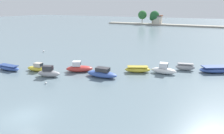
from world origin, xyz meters
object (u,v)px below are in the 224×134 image
(moored_boat_4, at_px, (102,73))
(moored_boat_7, at_px, (185,67))
(moored_boat_0, at_px, (9,68))
(mooring_buoy_1, at_px, (44,51))
(moored_boat_6, at_px, (164,70))
(moored_boat_5, at_px, (138,69))
(mooring_buoy_0, at_px, (46,83))
(moored_boat_2, at_px, (49,73))
(moored_boat_8, at_px, (215,69))
(moored_boat_1, at_px, (37,68))
(moored_boat_3, at_px, (79,68))

(moored_boat_4, height_order, moored_boat_7, moored_boat_4)
(moored_boat_0, bearing_deg, moored_boat_7, 24.39)
(moored_boat_7, xyz_separation_m, mooring_buoy_1, (-33.12, -0.60, -0.38))
(moored_boat_6, bearing_deg, mooring_buoy_1, 169.36)
(moored_boat_0, distance_m, moored_boat_5, 22.70)
(mooring_buoy_0, bearing_deg, moored_boat_6, 40.62)
(moored_boat_2, height_order, moored_boat_8, moored_boat_2)
(moored_boat_1, height_order, moored_boat_5, moored_boat_1)
(moored_boat_2, xyz_separation_m, moored_boat_3, (2.81, 4.33, -0.04))
(moored_boat_6, distance_m, mooring_buoy_1, 30.30)
(moored_boat_8, bearing_deg, moored_boat_6, -178.83)
(moored_boat_0, xyz_separation_m, mooring_buoy_1, (-5.24, 13.44, -0.24))
(moored_boat_1, bearing_deg, moored_boat_2, -23.46)
(moored_boat_5, bearing_deg, mooring_buoy_1, 145.65)
(moored_boat_5, distance_m, mooring_buoy_0, 15.00)
(moored_boat_1, height_order, mooring_buoy_0, moored_boat_1)
(moored_boat_0, xyz_separation_m, mooring_buoy_0, (10.59, -1.85, -0.31))
(moored_boat_2, relative_size, moored_boat_6, 0.93)
(moored_boat_7, height_order, moored_boat_8, moored_boat_7)
(moored_boat_2, xyz_separation_m, moored_boat_8, (23.80, 14.36, -0.16))
(moored_boat_0, distance_m, moored_boat_1, 5.17)
(moored_boat_5, bearing_deg, moored_boat_0, 178.81)
(moored_boat_3, height_order, moored_boat_6, moored_boat_6)
(moored_boat_6, xyz_separation_m, mooring_buoy_0, (-14.32, -12.28, -0.55))
(moored_boat_2, height_order, mooring_buoy_0, moored_boat_2)
(moored_boat_6, bearing_deg, moored_boat_8, 25.94)
(moored_boat_3, height_order, mooring_buoy_1, moored_boat_3)
(moored_boat_0, height_order, moored_boat_1, moored_boat_1)
(moored_boat_6, bearing_deg, mooring_buoy_0, -144.31)
(moored_boat_0, relative_size, moored_boat_1, 1.33)
(moored_boat_8, distance_m, mooring_buoy_1, 37.87)
(moored_boat_0, height_order, moored_boat_5, moored_boat_5)
(moored_boat_2, distance_m, moored_boat_5, 14.69)
(moored_boat_1, bearing_deg, moored_boat_3, 18.11)
(mooring_buoy_0, distance_m, mooring_buoy_1, 22.01)
(moored_boat_4, relative_size, mooring_buoy_0, 18.84)
(moored_boat_7, bearing_deg, moored_boat_8, -2.76)
(moored_boat_1, bearing_deg, mooring_buoy_1, 124.32)
(mooring_buoy_0, bearing_deg, mooring_buoy_1, 136.00)
(moored_boat_1, xyz_separation_m, moored_boat_7, (23.05, 12.18, 0.03))
(moored_boat_3, distance_m, moored_boat_8, 23.27)
(moored_boat_2, distance_m, mooring_buoy_0, 3.14)
(moored_boat_4, relative_size, moored_boat_6, 1.23)
(moored_boat_4, distance_m, moored_boat_6, 10.37)
(moored_boat_4, bearing_deg, mooring_buoy_1, 152.80)
(moored_boat_5, xyz_separation_m, mooring_buoy_1, (-26.00, 4.26, -0.29))
(moored_boat_2, bearing_deg, moored_boat_4, 7.77)
(mooring_buoy_0, relative_size, mooring_buoy_1, 0.64)
(moored_boat_1, bearing_deg, moored_boat_7, 21.17)
(moored_boat_0, relative_size, moored_boat_8, 0.86)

